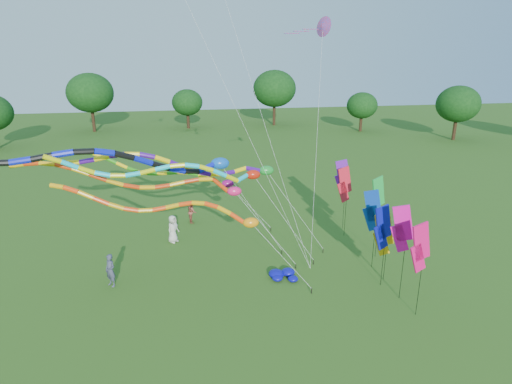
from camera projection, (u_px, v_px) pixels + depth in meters
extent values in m
plane|color=#275115|center=(284.00, 318.00, 20.14)|extent=(160.00, 160.00, 0.00)
cylinder|color=#382314|center=(460.00, 124.00, 65.90)|extent=(0.50, 0.50, 3.26)
ellipsoid|color=black|center=(464.00, 95.00, 64.59)|extent=(6.88, 6.88, 5.85)
cylinder|color=#382314|center=(362.00, 119.00, 71.25)|extent=(0.50, 0.50, 3.01)
ellipsoid|color=black|center=(364.00, 95.00, 70.04)|extent=(6.36, 6.36, 5.41)
cylinder|color=#382314|center=(274.00, 121.00, 71.46)|extent=(0.50, 0.50, 2.28)
ellipsoid|color=black|center=(274.00, 103.00, 70.54)|extent=(4.82, 4.82, 4.10)
cylinder|color=#382314|center=(188.00, 119.00, 70.85)|extent=(0.50, 0.50, 3.20)
ellipsoid|color=black|center=(187.00, 93.00, 69.56)|extent=(6.76, 6.76, 5.75)
cylinder|color=#382314|center=(93.00, 123.00, 68.33)|extent=(0.50, 0.50, 2.62)
ellipsoid|color=black|center=(91.00, 101.00, 67.27)|extent=(5.54, 5.54, 4.71)
cylinder|color=black|center=(312.00, 291.00, 22.21)|extent=(0.05, 0.05, 0.30)
cylinder|color=silver|center=(282.00, 256.00, 21.72)|extent=(0.02, 0.02, 4.79)
ellipsoid|color=orange|center=(251.00, 223.00, 21.28)|extent=(0.82, 0.52, 0.52)
cylinder|color=#FB420D|center=(237.00, 218.00, 21.36)|extent=(0.24, 0.24, 0.79)
cylinder|color=orange|center=(224.00, 211.00, 21.48)|extent=(0.24, 0.24, 0.75)
cylinder|color=#FB420D|center=(211.00, 205.00, 21.60)|extent=(0.24, 0.24, 0.70)
cylinder|color=orange|center=(199.00, 203.00, 21.71)|extent=(0.24, 0.24, 0.68)
cylinder|color=#FB420D|center=(186.00, 204.00, 21.80)|extent=(0.24, 0.24, 0.68)
cylinder|color=orange|center=(173.00, 206.00, 21.84)|extent=(0.24, 0.24, 0.69)
cylinder|color=#FB420D|center=(159.00, 209.00, 21.83)|extent=(0.24, 0.24, 0.69)
cylinder|color=orange|center=(146.00, 210.00, 21.74)|extent=(0.24, 0.24, 0.70)
cylinder|color=#FB420D|center=(131.00, 210.00, 21.58)|extent=(0.24, 0.24, 0.72)
cylinder|color=orange|center=(116.00, 206.00, 21.37)|extent=(0.24, 0.24, 0.76)
cylinder|color=#FB420D|center=(101.00, 201.00, 21.15)|extent=(0.24, 0.24, 0.78)
cylinder|color=orange|center=(86.00, 195.00, 20.97)|extent=(0.24, 0.24, 0.76)
cylinder|color=#FB420D|center=(71.00, 190.00, 20.85)|extent=(0.24, 0.24, 0.71)
cylinder|color=orange|center=(57.00, 186.00, 20.84)|extent=(0.24, 0.24, 0.68)
cylinder|color=black|center=(296.00, 266.00, 24.76)|extent=(0.05, 0.05, 0.30)
cylinder|color=silver|center=(266.00, 229.00, 23.88)|extent=(0.02, 0.02, 5.73)
ellipsoid|color=#F41B69|center=(234.00, 191.00, 23.04)|extent=(0.79, 0.51, 0.51)
cylinder|color=red|center=(220.00, 185.00, 23.15)|extent=(0.23, 0.23, 1.09)
cylinder|color=#EBA50B|center=(206.00, 179.00, 23.26)|extent=(0.23, 0.23, 0.78)
cylinder|color=red|center=(192.00, 181.00, 23.21)|extent=(0.23, 0.23, 0.79)
cylinder|color=#EBA50B|center=(177.00, 184.00, 23.12)|extent=(0.23, 0.23, 0.80)
cylinder|color=red|center=(162.00, 186.00, 22.96)|extent=(0.23, 0.23, 0.80)
cylinder|color=#EBA50B|center=(147.00, 187.00, 22.73)|extent=(0.23, 0.23, 0.80)
cylinder|color=red|center=(131.00, 186.00, 22.44)|extent=(0.23, 0.23, 0.83)
cylinder|color=#EBA50B|center=(115.00, 183.00, 22.12)|extent=(0.23, 0.23, 0.87)
cylinder|color=red|center=(98.00, 177.00, 21.80)|extent=(0.23, 0.23, 0.88)
cylinder|color=#EBA50B|center=(81.00, 171.00, 21.53)|extent=(0.23, 0.23, 0.85)
cylinder|color=red|center=(64.00, 166.00, 21.34)|extent=(0.23, 0.23, 0.81)
cylinder|color=#EBA50B|center=(47.00, 164.00, 21.26)|extent=(0.23, 0.23, 0.78)
cylinder|color=red|center=(32.00, 164.00, 21.29)|extent=(0.23, 0.23, 0.79)
cylinder|color=#EBA50B|center=(17.00, 165.00, 21.40)|extent=(0.23, 0.23, 0.81)
cylinder|color=black|center=(323.00, 251.00, 26.73)|extent=(0.05, 0.05, 0.30)
cylinder|color=silver|center=(296.00, 212.00, 25.33)|extent=(0.02, 0.02, 6.57)
ellipsoid|color=#198D29|center=(266.00, 170.00, 23.98)|extent=(0.84, 0.54, 0.54)
cylinder|color=#460C8E|center=(253.00, 169.00, 23.98)|extent=(0.24, 0.24, 0.86)
cylinder|color=yellow|center=(240.00, 170.00, 23.93)|extent=(0.24, 0.24, 0.74)
cylinder|color=#460C8E|center=(228.00, 173.00, 23.61)|extent=(0.24, 0.24, 0.74)
cylinder|color=yellow|center=(216.00, 174.00, 23.24)|extent=(0.24, 0.24, 0.75)
cylinder|color=#460C8E|center=(204.00, 173.00, 22.81)|extent=(0.24, 0.24, 0.78)
cylinder|color=yellow|center=(191.00, 170.00, 22.36)|extent=(0.24, 0.24, 0.81)
cylinder|color=#460C8E|center=(177.00, 165.00, 21.93)|extent=(0.24, 0.24, 0.81)
cylinder|color=yellow|center=(162.00, 159.00, 21.56)|extent=(0.24, 0.24, 0.78)
cylinder|color=#460C8E|center=(147.00, 156.00, 21.28)|extent=(0.24, 0.24, 0.74)
cylinder|color=yellow|center=(132.00, 154.00, 21.10)|extent=(0.24, 0.24, 0.72)
cylinder|color=#460C8E|center=(117.00, 155.00, 21.02)|extent=(0.24, 0.24, 0.74)
cylinder|color=yellow|center=(102.00, 158.00, 21.01)|extent=(0.24, 0.24, 0.76)
cylinder|color=#460C8E|center=(87.00, 161.00, 21.03)|extent=(0.24, 0.24, 0.75)
cylinder|color=yellow|center=(72.00, 162.00, 21.03)|extent=(0.24, 0.24, 0.74)
cylinder|color=black|center=(282.00, 252.00, 26.55)|extent=(0.05, 0.05, 0.30)
cylinder|color=silver|center=(253.00, 210.00, 24.69)|extent=(0.02, 0.02, 7.23)
ellipsoid|color=blue|center=(220.00, 163.00, 22.86)|extent=(1.00, 0.64, 0.64)
cylinder|color=#0B17BD|center=(206.00, 168.00, 22.58)|extent=(0.29, 0.29, 0.90)
cylinder|color=black|center=(192.00, 171.00, 22.16)|extent=(0.29, 0.29, 0.89)
cylinder|color=#0B17BD|center=(177.00, 170.00, 21.55)|extent=(0.29, 0.29, 0.92)
cylinder|color=black|center=(160.00, 166.00, 20.94)|extent=(0.29, 0.29, 0.94)
cylinder|color=#0B17BD|center=(143.00, 161.00, 20.35)|extent=(0.29, 0.29, 0.94)
cylinder|color=black|center=(124.00, 156.00, 19.82)|extent=(0.29, 0.29, 0.91)
cylinder|color=#0B17BD|center=(104.00, 152.00, 19.39)|extent=(0.29, 0.29, 0.87)
cylinder|color=black|center=(84.00, 152.00, 19.06)|extent=(0.29, 0.29, 0.86)
cylinder|color=#0B17BD|center=(63.00, 154.00, 18.81)|extent=(0.29, 0.29, 0.87)
cylinder|color=black|center=(42.00, 157.00, 18.62)|extent=(0.29, 0.29, 0.88)
cylinder|color=#0B17BD|center=(20.00, 161.00, 18.43)|extent=(0.29, 0.29, 0.88)
cylinder|color=black|center=(314.00, 262.00, 25.27)|extent=(0.05, 0.05, 0.30)
cylinder|color=silver|center=(285.00, 220.00, 23.63)|extent=(0.02, 0.02, 6.87)
ellipsoid|color=red|center=(253.00, 175.00, 22.03)|extent=(0.77, 0.50, 0.50)
cylinder|color=#0DC6E0|center=(242.00, 178.00, 21.62)|extent=(0.22, 0.22, 0.78)
cylinder|color=#D6D00B|center=(232.00, 178.00, 21.11)|extent=(0.22, 0.22, 0.76)
cylinder|color=#0DC6E0|center=(219.00, 173.00, 20.69)|extent=(0.22, 0.22, 0.75)
cylinder|color=#D6D00B|center=(206.00, 168.00, 20.34)|extent=(0.22, 0.22, 0.71)
cylinder|color=#0DC6E0|center=(192.00, 166.00, 20.09)|extent=(0.22, 0.22, 0.67)
cylinder|color=#D6D00B|center=(177.00, 166.00, 19.94)|extent=(0.22, 0.22, 0.68)
cylinder|color=#0DC6E0|center=(163.00, 168.00, 19.86)|extent=(0.22, 0.22, 0.70)
cylinder|color=#D6D00B|center=(148.00, 171.00, 19.83)|extent=(0.22, 0.22, 0.70)
cylinder|color=#0DC6E0|center=(133.00, 174.00, 19.78)|extent=(0.22, 0.22, 0.69)
cylinder|color=#D6D00B|center=(118.00, 176.00, 19.69)|extent=(0.22, 0.22, 0.68)
cylinder|color=#0DC6E0|center=(102.00, 174.00, 19.51)|extent=(0.22, 0.22, 0.69)
cylinder|color=#D6D00B|center=(86.00, 170.00, 19.24)|extent=(0.22, 0.22, 0.72)
cylinder|color=#0DC6E0|center=(70.00, 165.00, 18.89)|extent=(0.22, 0.22, 0.75)
cylinder|color=#D6D00B|center=(52.00, 159.00, 18.47)|extent=(0.22, 0.22, 0.74)
cylinder|color=black|center=(271.00, 229.00, 29.98)|extent=(0.05, 0.05, 0.30)
cylinder|color=silver|center=(249.00, 206.00, 29.60)|extent=(0.02, 0.02, 4.34)
ellipsoid|color=#870C5C|center=(228.00, 184.00, 29.25)|extent=(0.88, 0.57, 0.57)
cylinder|color=#2A8F13|center=(216.00, 181.00, 28.99)|extent=(0.26, 0.26, 1.04)
cylinder|color=yellow|center=(204.00, 177.00, 28.73)|extent=(0.26, 0.26, 0.81)
cylinder|color=#2A8F13|center=(193.00, 174.00, 28.84)|extent=(0.26, 0.26, 0.78)
cylinder|color=yellow|center=(183.00, 173.00, 29.04)|extent=(0.26, 0.26, 0.78)
cylinder|color=#2A8F13|center=(173.00, 173.00, 29.31)|extent=(0.26, 0.26, 0.80)
cylinder|color=yellow|center=(163.00, 173.00, 29.60)|extent=(0.26, 0.26, 0.80)
cylinder|color=#2A8F13|center=(153.00, 174.00, 29.87)|extent=(0.26, 0.26, 0.78)
cylinder|color=yellow|center=(143.00, 173.00, 30.07)|extent=(0.26, 0.26, 0.78)
cylinder|color=#2A8F13|center=(133.00, 170.00, 30.18)|extent=(0.26, 0.26, 0.80)
cylinder|color=yellow|center=(122.00, 165.00, 30.18)|extent=(0.26, 0.26, 0.84)
cylinder|color=#2A8F13|center=(111.00, 160.00, 30.10)|extent=(0.26, 0.26, 0.85)
cylinder|color=yellow|center=(99.00, 156.00, 29.96)|extent=(0.26, 0.26, 0.84)
cylinder|color=#2A8F13|center=(87.00, 152.00, 29.80)|extent=(0.26, 0.26, 0.81)
cylinder|color=yellow|center=(75.00, 151.00, 29.66)|extent=(0.26, 0.26, 0.79)
cylinder|color=black|center=(310.00, 271.00, 24.27)|extent=(0.04, 0.04, 0.30)
cylinder|color=silver|center=(263.00, 120.00, 23.27)|extent=(0.01, 0.01, 17.50)
cylinder|color=black|center=(310.00, 271.00, 24.27)|extent=(0.04, 0.04, 0.30)
cylinder|color=silver|center=(209.00, 51.00, 18.34)|extent=(0.01, 0.01, 25.96)
cylinder|color=black|center=(310.00, 271.00, 24.27)|extent=(0.04, 0.04, 0.30)
cylinder|color=silver|center=(317.00, 148.00, 24.16)|extent=(0.01, 0.01, 13.70)
cone|color=purple|center=(323.00, 26.00, 24.09)|extent=(1.43, 1.47, 1.27)
cube|color=purple|center=(311.00, 29.00, 24.02)|extent=(0.90, 0.12, 0.04)
cube|color=purple|center=(301.00, 31.00, 23.96)|extent=(0.90, 0.12, 0.04)
cube|color=purple|center=(292.00, 33.00, 23.91)|extent=(0.90, 0.12, 0.04)
cylinder|color=black|center=(375.00, 232.00, 24.39)|extent=(0.02, 0.02, 4.39)
cube|color=#0B37A5|center=(373.00, 206.00, 23.93)|extent=(1.13, 0.43, 1.93)
cube|color=#0B37A5|center=(371.00, 219.00, 24.19)|extent=(0.98, 0.38, 1.51)
cylinder|color=black|center=(346.00, 204.00, 28.66)|extent=(0.02, 0.02, 4.57)
cube|color=red|center=(345.00, 180.00, 28.06)|extent=(1.15, 0.33, 1.93)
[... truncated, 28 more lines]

